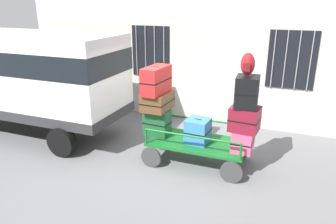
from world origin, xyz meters
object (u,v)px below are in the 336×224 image
Objects in this scene: suitcase_left_bottom at (157,122)px; van at (33,73)px; suitcase_left_middle at (157,101)px; suitcase_midleft_bottom at (198,131)px; suitcase_center_bottom at (243,139)px; suitcase_left_top at (156,80)px; suitcase_center_top at (247,92)px; luggage_cart at (198,146)px; backpack at (248,64)px; suitcase_center_middle at (245,119)px.

van is at bearing 178.34° from suitcase_left_bottom.
suitcase_left_bottom is 0.51m from suitcase_left_middle.
suitcase_center_bottom is (0.98, 0.01, -0.05)m from suitcase_midleft_bottom.
suitcase_left_top is 1.96m from suitcase_center_top.
luggage_cart is 5.02× the size of backpack.
suitcase_center_bottom is at bearing -26.97° from backpack.
suitcase_left_middle is 1.24× the size of suitcase_center_top.
suitcase_center_middle is 0.56m from suitcase_center_top.
suitcase_left_top reaches higher than suitcase_left_bottom.
suitcase_left_bottom is at bearing -90.00° from suitcase_left_middle.
backpack reaches higher than suitcase_center_top.
suitcase_center_bottom is (1.96, 0.01, -1.09)m from suitcase_left_top.
suitcase_left_bottom is at bearing 179.17° from suitcase_center_top.
luggage_cart is (4.57, -0.11, -1.25)m from van.
van is at bearing 177.98° from suitcase_left_top.
van is at bearing 178.50° from suitcase_center_middle.
suitcase_midleft_bottom is (4.57, -0.13, -0.88)m from van.
van is 5.73× the size of suitcase_left_top.
luggage_cart is 1.25m from suitcase_center_middle.
van is 5.57m from suitcase_center_middle.
luggage_cart is 3.55× the size of suitcase_left_bottom.
luggage_cart is 0.37m from suitcase_midleft_bottom.
suitcase_midleft_bottom is 0.80× the size of suitcase_center_bottom.
suitcase_center_bottom is 1.08× the size of suitcase_center_middle.
suitcase_center_top reaches higher than suitcase_midleft_bottom.
suitcase_center_bottom is at bearing -1.20° from suitcase_left_middle.
suitcase_center_middle is at bearing -1.50° from van.
luggage_cart is at bearing -2.34° from suitcase_left_middle.
backpack is (0.94, 0.03, 1.52)m from suitcase_midleft_bottom.
backpack is at bearing 0.90° from suitcase_left_top.
suitcase_left_bottom is 1.41× the size of backpack.
van is 3.61m from suitcase_left_middle.
suitcase_left_middle is 1.77× the size of backpack.
suitcase_center_middle is at bearing -90.00° from suitcase_center_bottom.
van is at bearing 179.00° from backpack.
luggage_cart is 2.59× the size of suitcase_left_top.
suitcase_left_top is 1.43m from suitcase_midleft_bottom.
suitcase_left_middle is 1.12m from suitcase_midleft_bottom.
suitcase_center_top is at bearing -1.72° from suitcase_left_middle.
suitcase_center_bottom is at bearing 0.79° from suitcase_midleft_bottom.
suitcase_center_bottom reaches higher than luggage_cart.
suitcase_left_top reaches higher than suitcase_midleft_bottom.
van is at bearing 178.39° from suitcase_midleft_bottom.
suitcase_left_middle reaches higher than suitcase_center_middle.
suitcase_center_middle is (1.96, -0.07, -0.13)m from suitcase_left_middle.
suitcase_left_middle reaches higher than suitcase_center_bottom.
backpack is at bearing 0.23° from suitcase_left_bottom.
van is 11.09× the size of backpack.
backpack is (-0.04, 0.02, 1.57)m from suitcase_center_bottom.
suitcase_left_middle is at bearing 179.32° from backpack.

